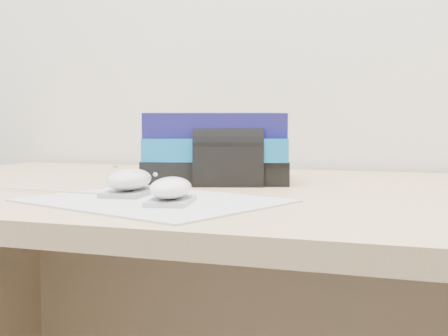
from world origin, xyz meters
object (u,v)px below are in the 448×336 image
(mouse_front, at_px, (171,190))
(pouch, at_px, (228,156))
(mouse_rear, at_px, (129,182))
(book_stack, at_px, (217,148))
(desk, at_px, (309,323))

(mouse_front, distance_m, pouch, 0.26)
(mouse_rear, bearing_deg, pouch, 66.66)
(mouse_front, xyz_separation_m, book_stack, (-0.05, 0.32, 0.04))
(desk, relative_size, mouse_front, 15.51)
(mouse_front, height_order, book_stack, book_stack)
(desk, bearing_deg, mouse_rear, -133.93)
(mouse_rear, bearing_deg, mouse_front, -34.35)
(desk, relative_size, book_stack, 5.40)
(desk, relative_size, pouch, 11.79)
(mouse_front, bearing_deg, mouse_rear, 145.65)
(mouse_rear, xyz_separation_m, mouse_front, (0.09, -0.06, -0.00))
(mouse_front, relative_size, pouch, 0.76)
(mouse_front, bearing_deg, desk, 66.83)
(desk, bearing_deg, book_stack, 171.39)
(mouse_rear, height_order, book_stack, book_stack)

